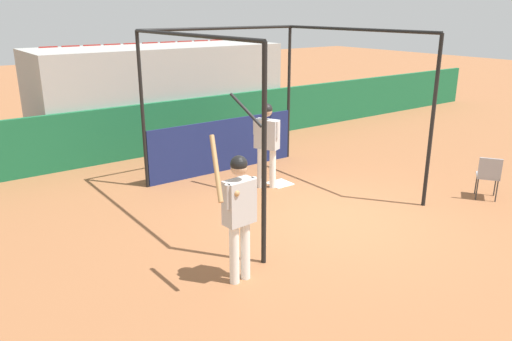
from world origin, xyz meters
The scene contains 9 objects.
ground_plane centered at (0.00, 0.00, 0.00)m, with size 60.00×60.00×0.00m, color #935B38.
outfield_wall centered at (0.00, 5.51, 0.65)m, with size 24.00×0.12×1.29m.
bleacher_section centered at (0.00, 6.77, 1.28)m, with size 6.50×2.40×2.57m.
batting_cage centered at (-0.10, 2.61, 1.32)m, with size 3.78×4.02×3.12m.
home_plate centered at (0.34, 1.93, 0.01)m, with size 0.44×0.44×0.02m.
player_batter centered at (-0.02, 1.94, 1.04)m, with size 0.74×0.81×1.92m.
player_waiting centered at (-2.52, -0.77, 1.05)m, with size 0.72×0.52×2.02m.
folding_chair centered at (2.97, -1.06, 0.52)m, with size 0.56×0.56×0.84m.
baseball centered at (-1.00, 1.25, 0.04)m, with size 0.07×0.07×0.07m.
Camera 1 is at (-5.82, -5.67, 3.48)m, focal length 35.00 mm.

